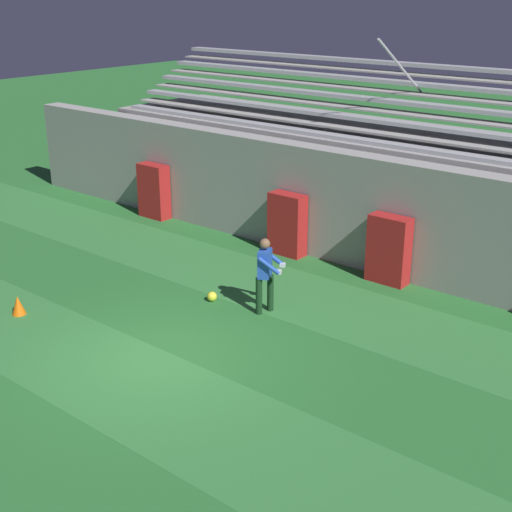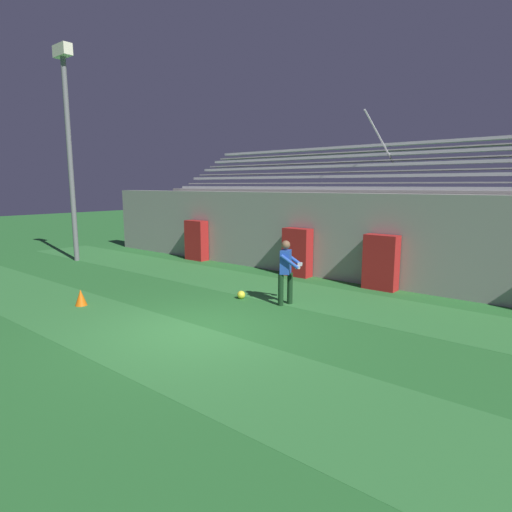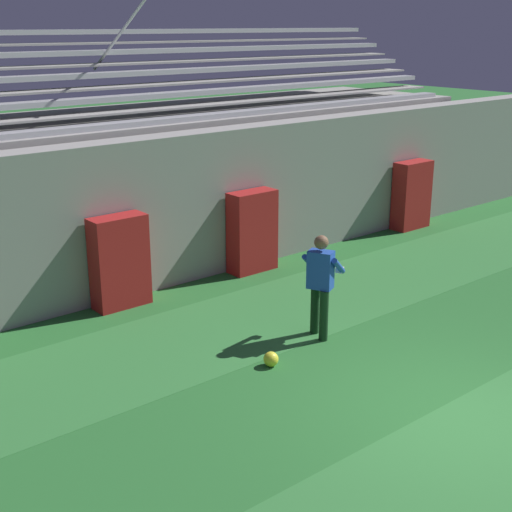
# 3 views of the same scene
# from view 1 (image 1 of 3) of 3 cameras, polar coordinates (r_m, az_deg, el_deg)

# --- Properties ---
(ground_plane) EXTENTS (80.00, 80.00, 0.00)m
(ground_plane) POSITION_cam_1_polar(r_m,az_deg,el_deg) (13.69, -7.72, -8.05)
(ground_plane) COLOR #286B2D
(turf_stripe_mid) EXTENTS (28.00, 2.49, 0.01)m
(turf_stripe_mid) POSITION_cam_1_polar(r_m,az_deg,el_deg) (13.12, -10.97, -9.62)
(turf_stripe_mid) COLOR #337A38
(turf_stripe_mid) RESTS_ON ground
(turf_stripe_far) EXTENTS (28.00, 2.49, 0.01)m
(turf_stripe_far) POSITION_cam_1_polar(r_m,az_deg,el_deg) (16.34, 2.45, -2.87)
(turf_stripe_far) COLOR #337A38
(turf_stripe_far) RESTS_ON ground
(back_wall) EXTENTS (24.00, 0.60, 2.80)m
(back_wall) POSITION_cam_1_polar(r_m,az_deg,el_deg) (17.82, 7.42, 3.81)
(back_wall) COLOR #999691
(back_wall) RESTS_ON ground
(padding_pillar_gate_left) EXTENTS (0.98, 0.44, 1.62)m
(padding_pillar_gate_left) POSITION_cam_1_polar(r_m,az_deg,el_deg) (18.35, 2.51, 2.55)
(padding_pillar_gate_left) COLOR #B21E1E
(padding_pillar_gate_left) RESTS_ON ground
(padding_pillar_gate_right) EXTENTS (0.98, 0.44, 1.62)m
(padding_pillar_gate_right) POSITION_cam_1_polar(r_m,az_deg,el_deg) (16.85, 10.57, 0.51)
(padding_pillar_gate_right) COLOR #B21E1E
(padding_pillar_gate_right) RESTS_ON ground
(padding_pillar_far_left) EXTENTS (0.98, 0.44, 1.62)m
(padding_pillar_far_left) POSITION_cam_1_polar(r_m,az_deg,el_deg) (21.57, -8.17, 5.17)
(padding_pillar_far_left) COLOR #B21E1E
(padding_pillar_far_left) RESTS_ON ground
(bleacher_stand) EXTENTS (18.00, 4.05, 5.43)m
(bleacher_stand) POSITION_cam_1_polar(r_m,az_deg,el_deg) (19.75, 11.09, 5.61)
(bleacher_stand) COLOR #999691
(bleacher_stand) RESTS_ON ground
(goalkeeper) EXTENTS (0.68, 0.72, 1.67)m
(goalkeeper) POSITION_cam_1_polar(r_m,az_deg,el_deg) (14.96, 0.77, -1.19)
(goalkeeper) COLOR #143319
(goalkeeper) RESTS_ON ground
(soccer_ball) EXTENTS (0.22, 0.22, 0.22)m
(soccer_ball) POSITION_cam_1_polar(r_m,az_deg,el_deg) (15.84, -3.54, -3.25)
(soccer_ball) COLOR yellow
(soccer_ball) RESTS_ON ground
(traffic_cone) EXTENTS (0.30, 0.30, 0.42)m
(traffic_cone) POSITION_cam_1_polar(r_m,az_deg,el_deg) (15.97, -18.49, -3.76)
(traffic_cone) COLOR orange
(traffic_cone) RESTS_ON ground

